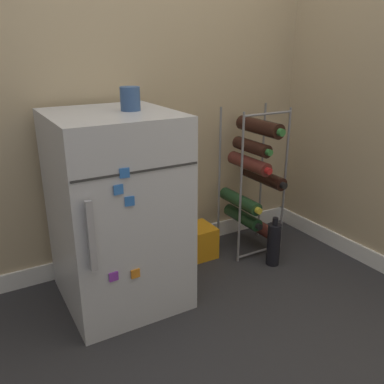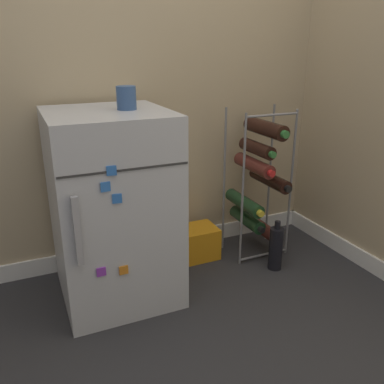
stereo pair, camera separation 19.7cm
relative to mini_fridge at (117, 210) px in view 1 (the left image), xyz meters
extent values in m
plane|color=#28282B|center=(0.37, -0.33, -0.42)|extent=(14.00, 14.00, 0.00)
cube|color=tan|center=(0.37, 0.33, 0.83)|extent=(6.72, 0.06, 2.50)
cube|color=white|center=(0.37, 0.29, -0.38)|extent=(6.72, 0.01, 0.09)
cube|color=#B7BABF|center=(0.00, 0.00, 0.00)|extent=(0.50, 0.53, 0.85)
cube|color=#2D2D2D|center=(0.00, -0.27, 0.24)|extent=(0.49, 0.00, 0.01)
cube|color=#9E9EA3|center=(-0.19, -0.28, 0.04)|extent=(0.02, 0.02, 0.27)
cube|color=orange|center=(-0.03, -0.27, -0.16)|extent=(0.04, 0.01, 0.04)
cube|color=blue|center=(-0.08, -0.27, 0.19)|extent=(0.04, 0.01, 0.04)
cube|color=blue|center=(-0.05, -0.27, 0.25)|extent=(0.04, 0.01, 0.04)
cube|color=blue|center=(-0.04, -0.27, 0.14)|extent=(0.04, 0.01, 0.04)
cube|color=purple|center=(-0.12, -0.27, -0.15)|extent=(0.04, 0.01, 0.04)
cylinder|color=slate|center=(0.65, -0.02, -0.02)|extent=(0.01, 0.01, 0.80)
cylinder|color=slate|center=(0.95, -0.02, -0.02)|extent=(0.01, 0.01, 0.80)
cylinder|color=slate|center=(0.65, 0.18, -0.02)|extent=(0.01, 0.01, 0.80)
cylinder|color=slate|center=(0.95, 0.18, -0.02)|extent=(0.01, 0.01, 0.80)
cylinder|color=slate|center=(0.80, -0.02, -0.40)|extent=(0.29, 0.01, 0.01)
cylinder|color=slate|center=(0.80, -0.02, 0.36)|extent=(0.29, 0.01, 0.01)
cylinder|color=#56231E|center=(0.86, 0.08, -0.31)|extent=(0.07, 0.26, 0.07)
cylinder|color=red|center=(0.86, -0.06, -0.31)|extent=(0.03, 0.02, 0.03)
cylinder|color=#19381E|center=(0.75, 0.08, -0.22)|extent=(0.07, 0.26, 0.07)
cylinder|color=black|center=(0.75, -0.06, -0.22)|extent=(0.03, 0.02, 0.03)
cylinder|color=#19381E|center=(0.72, 0.08, -0.12)|extent=(0.07, 0.29, 0.07)
cylinder|color=gold|center=(0.72, -0.08, -0.12)|extent=(0.03, 0.02, 0.03)
cylinder|color=black|center=(0.88, 0.08, -0.01)|extent=(0.07, 0.30, 0.07)
cylinder|color=black|center=(0.88, -0.08, -0.01)|extent=(0.03, 0.02, 0.03)
cylinder|color=#56231E|center=(0.77, 0.08, 0.08)|extent=(0.07, 0.29, 0.07)
cylinder|color=red|center=(0.77, -0.08, 0.08)|extent=(0.03, 0.02, 0.03)
cylinder|color=black|center=(0.79, 0.08, 0.17)|extent=(0.07, 0.25, 0.07)
cylinder|color=#2D7033|center=(0.79, -0.06, 0.17)|extent=(0.03, 0.02, 0.03)
cylinder|color=black|center=(0.83, 0.08, 0.27)|extent=(0.08, 0.31, 0.08)
cylinder|color=#2D7033|center=(0.83, -0.09, 0.27)|extent=(0.04, 0.02, 0.04)
cube|color=orange|center=(0.47, 0.15, -0.34)|extent=(0.22, 0.17, 0.17)
cylinder|color=#335184|center=(0.08, -0.01, 0.47)|extent=(0.08, 0.08, 0.09)
cylinder|color=black|center=(0.79, -0.13, -0.31)|extent=(0.07, 0.07, 0.23)
cylinder|color=black|center=(0.79, -0.13, -0.18)|extent=(0.03, 0.03, 0.04)
camera|label=1|loc=(-0.53, -1.57, 0.67)|focal=38.00mm
camera|label=2|loc=(-0.35, -1.66, 0.67)|focal=38.00mm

